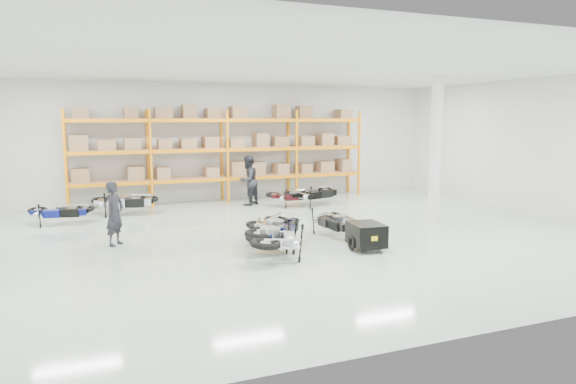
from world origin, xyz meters
name	(u,v)px	position (x,y,z in m)	size (l,w,h in m)	color
room	(286,154)	(0.00, 0.00, 2.25)	(18.00, 18.00, 18.00)	#AEC2B0
pallet_rack	(224,143)	(0.00, 6.45, 2.26)	(11.28, 0.98, 3.62)	orange
structural_column	(436,148)	(5.20, 0.50, 2.25)	(0.25, 0.25, 4.50)	white
moto_blue_centre	(278,223)	(-0.64, -1.05, 0.61)	(0.89, 2.01, 1.23)	#061044
moto_silver_left	(275,231)	(-0.99, -1.78, 0.61)	(0.89, 2.00, 1.22)	#B0B2B7
moto_black_far_left	(267,227)	(-0.95, -1.08, 0.54)	(0.79, 1.77, 1.08)	black
moto_touring_right	(336,217)	(1.27, -0.47, 0.52)	(0.75, 1.69, 1.03)	black
trailer	(366,235)	(1.27, -2.07, 0.38)	(0.84, 1.59, 0.65)	black
moto_back_a	(60,208)	(-5.77, 4.03, 0.50)	(0.73, 1.64, 1.00)	navy
moto_back_b	(124,198)	(-3.85, 4.92, 0.57)	(0.83, 1.86, 1.14)	silver
moto_back_c	(313,190)	(2.75, 4.30, 0.57)	(0.83, 1.87, 1.14)	black
moto_back_d	(293,192)	(2.01, 4.44, 0.51)	(0.74, 1.66, 1.01)	#3C0C10
person_left	(115,214)	(-4.36, 0.70, 0.81)	(0.59, 0.39, 1.62)	black
person_back	(248,180)	(0.55, 5.25, 0.92)	(0.89, 0.70, 1.84)	#212229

